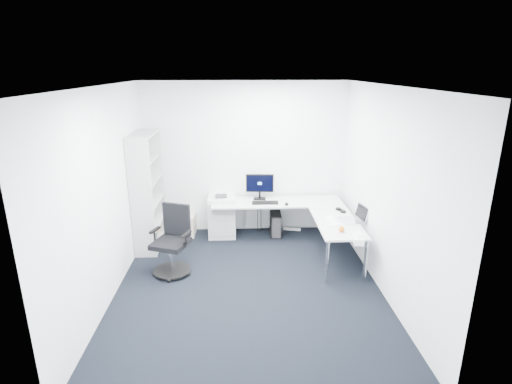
{
  "coord_description": "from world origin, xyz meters",
  "views": [
    {
      "loc": [
        -0.11,
        -4.88,
        2.91
      ],
      "look_at": [
        0.15,
        1.05,
        1.05
      ],
      "focal_mm": 28.0,
      "sensor_mm": 36.0,
      "label": 1
    }
  ],
  "objects_px": {
    "task_chair": "(170,242)",
    "l_desk": "(279,226)",
    "monitor": "(260,186)",
    "laptop": "(349,214)",
    "bookshelf": "(147,191)"
  },
  "relations": [
    {
      "from": "l_desk",
      "to": "bookshelf",
      "type": "xyz_separation_m",
      "value": [
        -2.17,
        0.05,
        0.63
      ]
    },
    {
      "from": "bookshelf",
      "to": "monitor",
      "type": "bearing_deg",
      "value": 12.1
    },
    {
      "from": "laptop",
      "to": "monitor",
      "type": "bearing_deg",
      "value": 129.05
    },
    {
      "from": "monitor",
      "to": "laptop",
      "type": "height_order",
      "value": "monitor"
    },
    {
      "from": "l_desk",
      "to": "bookshelf",
      "type": "bearing_deg",
      "value": 178.68
    },
    {
      "from": "l_desk",
      "to": "task_chair",
      "type": "height_order",
      "value": "task_chair"
    },
    {
      "from": "task_chair",
      "to": "l_desk",
      "type": "bearing_deg",
      "value": 49.86
    },
    {
      "from": "task_chair",
      "to": "laptop",
      "type": "xyz_separation_m",
      "value": [
        2.66,
        0.28,
        0.28
      ]
    },
    {
      "from": "l_desk",
      "to": "laptop",
      "type": "bearing_deg",
      "value": -34.4
    },
    {
      "from": "monitor",
      "to": "laptop",
      "type": "bearing_deg",
      "value": -37.24
    },
    {
      "from": "monitor",
      "to": "laptop",
      "type": "relative_size",
      "value": 1.36
    },
    {
      "from": "task_chair",
      "to": "monitor",
      "type": "bearing_deg",
      "value": 65.84
    },
    {
      "from": "l_desk",
      "to": "laptop",
      "type": "relative_size",
      "value": 6.32
    },
    {
      "from": "l_desk",
      "to": "bookshelf",
      "type": "relative_size",
      "value": 1.18
    },
    {
      "from": "task_chair",
      "to": "laptop",
      "type": "distance_m",
      "value": 2.69
    }
  ]
}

